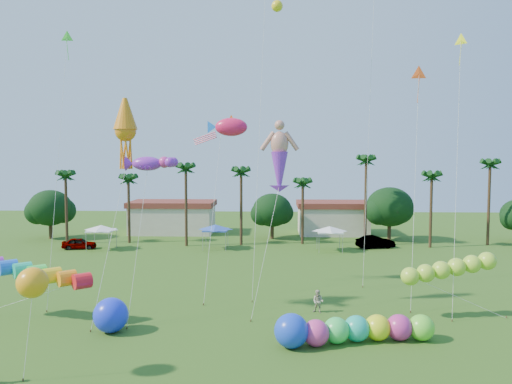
{
  "coord_description": "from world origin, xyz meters",
  "views": [
    {
      "loc": [
        1.22,
        -24.12,
        11.39
      ],
      "look_at": [
        0.0,
        10.0,
        9.0
      ],
      "focal_mm": 35.0,
      "sensor_mm": 36.0,
      "label": 1
    }
  ],
  "objects_px": {
    "car_b": "(375,242)",
    "caterpillar_inflatable": "(349,329)",
    "blue_ball": "(111,315)",
    "car_a": "(79,243)",
    "spectator_b": "(318,301)"
  },
  "relations": [
    {
      "from": "caterpillar_inflatable",
      "to": "blue_ball",
      "type": "bearing_deg",
      "value": 163.35
    },
    {
      "from": "spectator_b",
      "to": "caterpillar_inflatable",
      "type": "distance_m",
      "value": 6.14
    },
    {
      "from": "spectator_b",
      "to": "caterpillar_inflatable",
      "type": "xyz_separation_m",
      "value": [
        1.35,
        -5.99,
        0.03
      ]
    },
    {
      "from": "car_a",
      "to": "spectator_b",
      "type": "xyz_separation_m",
      "value": [
        27.41,
        -24.46,
        0.14
      ]
    },
    {
      "from": "car_b",
      "to": "caterpillar_inflatable",
      "type": "relative_size",
      "value": 0.47
    },
    {
      "from": "caterpillar_inflatable",
      "to": "car_a",
      "type": "bearing_deg",
      "value": 122.02
    },
    {
      "from": "blue_ball",
      "to": "caterpillar_inflatable",
      "type": "bearing_deg",
      "value": -5.31
    },
    {
      "from": "blue_ball",
      "to": "car_b",
      "type": "bearing_deg",
      "value": 52.98
    },
    {
      "from": "blue_ball",
      "to": "car_a",
      "type": "bearing_deg",
      "value": 115.04
    },
    {
      "from": "car_a",
      "to": "blue_ball",
      "type": "bearing_deg",
      "value": -164.72
    },
    {
      "from": "car_a",
      "to": "car_b",
      "type": "distance_m",
      "value": 36.95
    },
    {
      "from": "car_a",
      "to": "car_b",
      "type": "xyz_separation_m",
      "value": [
        36.9,
        1.92,
        0.08
      ]
    },
    {
      "from": "car_b",
      "to": "caterpillar_inflatable",
      "type": "distance_m",
      "value": 33.37
    },
    {
      "from": "car_a",
      "to": "spectator_b",
      "type": "height_order",
      "value": "spectator_b"
    },
    {
      "from": "car_b",
      "to": "caterpillar_inflatable",
      "type": "xyz_separation_m",
      "value": [
        -8.15,
        -32.36,
        0.09
      ]
    }
  ]
}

